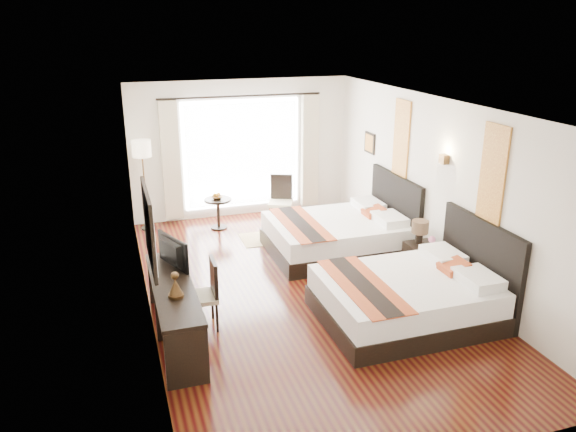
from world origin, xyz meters
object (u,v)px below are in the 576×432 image
object	(u,v)px
bed_far	(340,234)
fruit_bowl	(217,198)
table_lamp	(420,229)
nightstand	(423,262)
vase	(431,249)
window_chair	(281,210)
side_table	(218,214)
bed_near	(411,296)
floor_lamp	(142,154)
console_desk	(175,312)
desk_chair	(202,307)
television	(168,253)

from	to	relation	value
bed_far	fruit_bowl	world-z (taller)	bed_far
table_lamp	nightstand	bearing A→B (deg)	-79.27
vase	window_chair	size ratio (longest dim) A/B	0.12
nightstand	side_table	size ratio (longest dim) A/B	0.94
bed_near	table_lamp	xyz separation A→B (m)	(0.81, 1.21, 0.45)
bed_near	floor_lamp	distance (m)	5.78
bed_near	console_desk	bearing A→B (deg)	171.45
console_desk	vase	bearing A→B (deg)	6.10
floor_lamp	desk_chair	bearing A→B (deg)	-84.58
window_chair	bed_far	bearing A→B (deg)	42.16
vase	side_table	xyz separation A→B (m)	(-2.65, 3.42, -0.26)
nightstand	table_lamp	bearing A→B (deg)	100.73
bed_far	console_desk	size ratio (longest dim) A/B	1.06
desk_chair	television	bearing A→B (deg)	-45.80
nightstand	bed_far	bearing A→B (deg)	121.03
vase	console_desk	distance (m)	4.00
side_table	fruit_bowl	xyz separation A→B (m)	(-0.02, -0.01, 0.33)
nightstand	fruit_bowl	world-z (taller)	fruit_bowl
bed_far	television	xyz separation A→B (m)	(-3.11, -1.45, 0.63)
vase	desk_chair	distance (m)	3.62
vase	desk_chair	xyz separation A→B (m)	(-3.60, -0.26, -0.27)
table_lamp	console_desk	bearing A→B (deg)	-169.38
side_table	window_chair	size ratio (longest dim) A/B	0.61
nightstand	fruit_bowl	bearing A→B (deg)	129.65
floor_lamp	table_lamp	bearing A→B (deg)	-41.45
desk_chair	bed_near	bearing A→B (deg)	168.32
console_desk	floor_lamp	bearing A→B (deg)	90.14
fruit_bowl	vase	bearing A→B (deg)	-51.93
nightstand	table_lamp	xyz separation A→B (m)	(-0.02, 0.12, 0.51)
bed_far	window_chair	xyz separation A→B (m)	(-0.58, 1.66, -0.04)
bed_far	desk_chair	bearing A→B (deg)	-146.33
console_desk	television	bearing A→B (deg)	87.92
console_desk	fruit_bowl	bearing A→B (deg)	71.18
bed_near	side_table	distance (m)	4.68
bed_near	television	xyz separation A→B (m)	(-3.12, 1.02, 0.63)
bed_near	fruit_bowl	world-z (taller)	bed_near
bed_far	floor_lamp	size ratio (longest dim) A/B	1.32
side_table	bed_far	bearing A→B (deg)	-45.49
bed_near	fruit_bowl	distance (m)	4.68
console_desk	television	distance (m)	0.81
bed_far	desk_chair	xyz separation A→B (m)	(-2.76, -1.84, -0.05)
vase	console_desk	world-z (taller)	console_desk
table_lamp	side_table	distance (m)	4.09
side_table	window_chair	world-z (taller)	window_chair
bed_near	nightstand	size ratio (longest dim) A/B	4.08
fruit_bowl	floor_lamp	bearing A→B (deg)	162.92
bed_near	bed_far	world-z (taller)	bed_far
bed_far	floor_lamp	xyz separation A→B (m)	(-3.14, 2.23, 1.16)
bed_far	nightstand	distance (m)	1.62
nightstand	television	distance (m)	4.01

